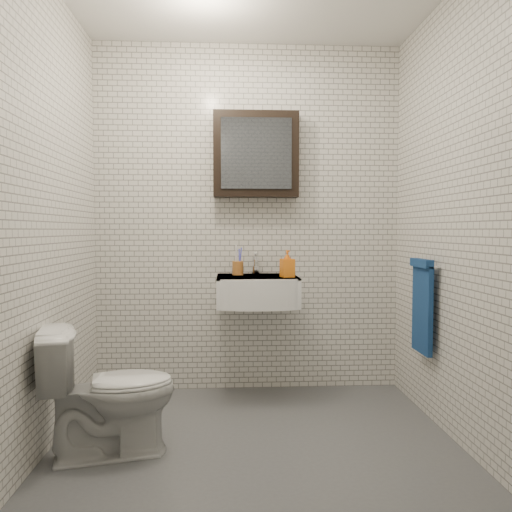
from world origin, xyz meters
name	(u,v)px	position (x,y,z in m)	size (l,w,h in m)	color
ground	(256,445)	(0.00, 0.00, 0.01)	(2.20, 2.00, 0.01)	#4D4F55
room_shell	(256,173)	(0.00, 0.00, 1.47)	(2.22, 2.02, 2.51)	silver
washbasin	(257,290)	(0.05, 0.73, 0.76)	(0.55, 0.50, 0.20)	white
faucet	(256,265)	(0.05, 0.93, 0.92)	(0.06, 0.20, 0.15)	silver
mirror_cabinet	(256,155)	(0.05, 0.93, 1.70)	(0.60, 0.15, 0.60)	black
towel_rail	(422,302)	(1.04, 0.35, 0.72)	(0.09, 0.30, 0.58)	silver
toothbrush_cup	(238,267)	(-0.08, 0.87, 0.90)	(0.08, 0.08, 0.21)	#A56329
soap_bottle	(287,264)	(0.25, 0.68, 0.94)	(0.08, 0.08, 0.18)	orange
toilet	(109,390)	(-0.76, -0.06, 0.34)	(0.38, 0.66, 0.68)	silver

